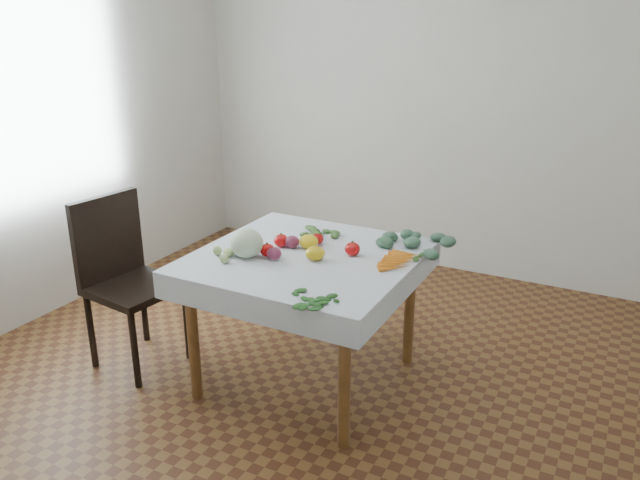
% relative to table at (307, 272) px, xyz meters
% --- Properties ---
extents(ground, '(4.00, 4.00, 0.00)m').
position_rel_table_xyz_m(ground, '(0.00, 0.00, -0.65)').
color(ground, brown).
extents(back_wall, '(4.00, 0.04, 2.70)m').
position_rel_table_xyz_m(back_wall, '(0.00, 2.00, 0.70)').
color(back_wall, silver).
rests_on(back_wall, ground).
extents(left_wall, '(0.04, 4.00, 2.70)m').
position_rel_table_xyz_m(left_wall, '(-2.00, 0.00, 0.70)').
color(left_wall, silver).
rests_on(left_wall, ground).
extents(table, '(1.00, 1.00, 0.75)m').
position_rel_table_xyz_m(table, '(0.00, 0.00, 0.00)').
color(table, brown).
rests_on(table, ground).
extents(tablecloth, '(1.12, 1.12, 0.01)m').
position_rel_table_xyz_m(tablecloth, '(0.00, 0.00, 0.10)').
color(tablecloth, white).
rests_on(tablecloth, table).
extents(chair, '(0.50, 0.50, 1.00)m').
position_rel_table_xyz_m(chair, '(-1.05, -0.29, -0.08)').
color(chair, black).
rests_on(chair, ground).
extents(cabbage, '(0.20, 0.20, 0.15)m').
position_rel_table_xyz_m(cabbage, '(-0.26, -0.17, 0.18)').
color(cabbage, beige).
rests_on(cabbage, tablecloth).
extents(tomato_a, '(0.10, 0.10, 0.07)m').
position_rel_table_xyz_m(tomato_a, '(-0.18, 0.04, 0.14)').
color(tomato_a, red).
rests_on(tomato_a, tablecloth).
extents(tomato_b, '(0.09, 0.09, 0.07)m').
position_rel_table_xyz_m(tomato_b, '(0.22, 0.11, 0.14)').
color(tomato_b, red).
rests_on(tomato_b, tablecloth).
extents(tomato_c, '(0.10, 0.10, 0.07)m').
position_rel_table_xyz_m(tomato_c, '(-0.17, -0.11, 0.14)').
color(tomato_c, red).
rests_on(tomato_c, tablecloth).
extents(tomato_d, '(0.07, 0.07, 0.06)m').
position_rel_table_xyz_m(tomato_d, '(-0.03, 0.17, 0.13)').
color(tomato_d, red).
rests_on(tomato_d, tablecloth).
extents(heirloom_back, '(0.11, 0.11, 0.07)m').
position_rel_table_xyz_m(heirloom_back, '(-0.04, 0.10, 0.14)').
color(heirloom_back, gold).
rests_on(heirloom_back, tablecloth).
extents(heirloom_front, '(0.13, 0.13, 0.07)m').
position_rel_table_xyz_m(heirloom_front, '(0.08, -0.04, 0.14)').
color(heirloom_front, gold).
rests_on(heirloom_front, tablecloth).
extents(onion_a, '(0.08, 0.08, 0.07)m').
position_rel_table_xyz_m(onion_a, '(-0.11, -0.14, 0.14)').
color(onion_a, '#571938').
rests_on(onion_a, tablecloth).
extents(onion_b, '(0.10, 0.10, 0.07)m').
position_rel_table_xyz_m(onion_b, '(-0.12, 0.06, 0.14)').
color(onion_b, '#571938').
rests_on(onion_b, tablecloth).
extents(tomatillo_cluster, '(0.10, 0.12, 0.05)m').
position_rel_table_xyz_m(tomatillo_cluster, '(-0.38, -0.27, 0.13)').
color(tomatillo_cluster, '#A4C06E').
rests_on(tomatillo_cluster, tablecloth).
extents(carrot_bunch, '(0.17, 0.31, 0.03)m').
position_rel_table_xyz_m(carrot_bunch, '(0.48, 0.13, 0.12)').
color(carrot_bunch, orange).
rests_on(carrot_bunch, tablecloth).
extents(kale_bunch, '(0.34, 0.32, 0.05)m').
position_rel_table_xyz_m(kale_bunch, '(0.48, 0.39, 0.13)').
color(kale_bunch, '#3E654C').
rests_on(kale_bunch, tablecloth).
extents(basil_bunch, '(0.26, 0.18, 0.01)m').
position_rel_table_xyz_m(basil_bunch, '(0.32, -0.48, 0.11)').
color(basil_bunch, '#1D541A').
rests_on(basil_bunch, tablecloth).
extents(dill_bunch, '(0.22, 0.21, 0.02)m').
position_rel_table_xyz_m(dill_bunch, '(-0.09, 0.33, 0.11)').
color(dill_bunch, '#436C31').
rests_on(dill_bunch, tablecloth).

